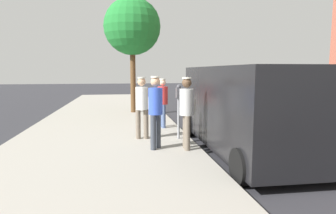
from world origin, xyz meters
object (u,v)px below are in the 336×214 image
Objects in this scene: pedestrian_in_white at (142,104)px; street_tree at (132,27)px; pedestrian_in_gray at (187,108)px; pedestrian_in_blue at (156,107)px; parked_van at (246,107)px; pedestrian_in_red at (163,100)px; parking_meter_near at (179,102)px.

pedestrian_in_white is 0.34× the size of street_tree.
pedestrian_in_gray is 7.30m from street_tree.
pedestrian_in_blue is 7.09m from street_tree.
street_tree is at bearing -89.75° from pedestrian_in_white.
parked_van reaches higher than pedestrian_in_blue.
pedestrian_in_white is 2.79m from parked_van.
pedestrian_in_blue reaches higher than pedestrian_in_red.
parking_meter_near is 0.30× the size of street_tree.
street_tree is at bearing -79.37° from parking_meter_near.
pedestrian_in_red is at bearing -82.83° from parking_meter_near.
parking_meter_near is 1.85m from parked_van.
pedestrian_in_white is 0.99× the size of pedestrian_in_gray.
pedestrian_in_blue is 1.01× the size of pedestrian_in_gray.
pedestrian_in_white reaches higher than parking_meter_near.
pedestrian_in_blue is at bearing -12.06° from pedestrian_in_gray.
pedestrian_in_blue is 0.75m from pedestrian_in_gray.
pedestrian_in_red is 0.94× the size of pedestrian_in_gray.
parking_meter_near is 0.87× the size of pedestrian_in_gray.
parked_van reaches higher than pedestrian_in_white.
street_tree reaches higher than pedestrian_in_white.
parked_van is 7.62m from street_tree.
parking_meter_near is 1.70m from pedestrian_in_red.
parked_van is 1.02× the size of street_tree.
pedestrian_in_gray is (0.03, 1.13, -0.03)m from parking_meter_near.
parking_meter_near is 1.13m from pedestrian_in_gray.
pedestrian_in_gray is (-0.98, 1.27, 0.01)m from pedestrian_in_white.
pedestrian_in_white is at bearing -25.92° from parked_van.
parking_meter_near is 0.88× the size of pedestrian_in_white.
parked_van is at bearing 154.08° from pedestrian_in_white.
street_tree is at bearing -68.99° from parked_van.
pedestrian_in_gray reaches higher than pedestrian_in_white.
pedestrian_in_red is at bearing 102.12° from street_tree.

